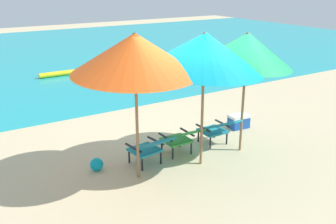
{
  "coord_description": "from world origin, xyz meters",
  "views": [
    {
      "loc": [
        -3.95,
        -5.87,
        3.35
      ],
      "look_at": [
        0.0,
        0.47,
        0.75
      ],
      "focal_mm": 40.98,
      "sensor_mm": 36.0,
      "label": 1
    }
  ],
  "objects_px": {
    "swim_buoy": "(61,73)",
    "beach_ball": "(97,164)",
    "lounge_chair_left": "(150,147)",
    "beach_umbrella_right": "(247,49)",
    "beach_umbrella_left": "(135,54)",
    "lounge_chair_right": "(218,128)",
    "cooler_box": "(239,121)",
    "beach_umbrella_center": "(204,52)",
    "lounge_chair_center": "(181,137)"
  },
  "relations": [
    {
      "from": "swim_buoy",
      "to": "beach_ball",
      "type": "relative_size",
      "value": 6.48
    },
    {
      "from": "lounge_chair_left",
      "to": "beach_umbrella_right",
      "type": "distance_m",
      "value": 2.59
    },
    {
      "from": "beach_ball",
      "to": "beach_umbrella_left",
      "type": "bearing_deg",
      "value": -49.24
    },
    {
      "from": "lounge_chair_right",
      "to": "beach_umbrella_right",
      "type": "relative_size",
      "value": 0.34
    },
    {
      "from": "cooler_box",
      "to": "beach_ball",
      "type": "bearing_deg",
      "value": -176.11
    },
    {
      "from": "beach_umbrella_left",
      "to": "beach_umbrella_center",
      "type": "xyz_separation_m",
      "value": [
        1.26,
        -0.17,
        -0.06
      ]
    },
    {
      "from": "lounge_chair_center",
      "to": "beach_ball",
      "type": "relative_size",
      "value": 3.56
    },
    {
      "from": "beach_umbrella_left",
      "to": "beach_umbrella_center",
      "type": "relative_size",
      "value": 0.9
    },
    {
      "from": "beach_ball",
      "to": "cooler_box",
      "type": "relative_size",
      "value": 0.5
    },
    {
      "from": "swim_buoy",
      "to": "beach_ball",
      "type": "distance_m",
      "value": 7.72
    },
    {
      "from": "lounge_chair_left",
      "to": "cooler_box",
      "type": "distance_m",
      "value": 2.84
    },
    {
      "from": "lounge_chair_right",
      "to": "cooler_box",
      "type": "bearing_deg",
      "value": 27.04
    },
    {
      "from": "lounge_chair_left",
      "to": "beach_ball",
      "type": "bearing_deg",
      "value": 157.42
    },
    {
      "from": "beach_umbrella_center",
      "to": "beach_umbrella_right",
      "type": "distance_m",
      "value": 1.06
    },
    {
      "from": "lounge_chair_left",
      "to": "beach_umbrella_right",
      "type": "bearing_deg",
      "value": -9.9
    },
    {
      "from": "beach_umbrella_left",
      "to": "beach_umbrella_right",
      "type": "distance_m",
      "value": 2.32
    },
    {
      "from": "swim_buoy",
      "to": "beach_umbrella_center",
      "type": "height_order",
      "value": "beach_umbrella_center"
    },
    {
      "from": "lounge_chair_left",
      "to": "lounge_chair_center",
      "type": "distance_m",
      "value": 0.74
    },
    {
      "from": "swim_buoy",
      "to": "lounge_chair_center",
      "type": "distance_m",
      "value": 7.85
    },
    {
      "from": "lounge_chair_left",
      "to": "beach_ball",
      "type": "relative_size",
      "value": 3.8
    },
    {
      "from": "cooler_box",
      "to": "lounge_chair_center",
      "type": "bearing_deg",
      "value": -164.5
    },
    {
      "from": "beach_umbrella_left",
      "to": "swim_buoy",
      "type": "bearing_deg",
      "value": 82.09
    },
    {
      "from": "lounge_chair_left",
      "to": "beach_umbrella_center",
      "type": "bearing_deg",
      "value": -24.93
    },
    {
      "from": "beach_umbrella_left",
      "to": "beach_umbrella_center",
      "type": "bearing_deg",
      "value": -7.52
    },
    {
      "from": "swim_buoy",
      "to": "cooler_box",
      "type": "xyz_separation_m",
      "value": [
        2.01,
        -7.29,
        0.06
      ]
    },
    {
      "from": "swim_buoy",
      "to": "beach_ball",
      "type": "bearing_deg",
      "value": -102.5
    },
    {
      "from": "swim_buoy",
      "to": "lounge_chair_center",
      "type": "height_order",
      "value": "lounge_chair_center"
    },
    {
      "from": "beach_ball",
      "to": "swim_buoy",
      "type": "bearing_deg",
      "value": 77.5
    },
    {
      "from": "lounge_chair_right",
      "to": "cooler_box",
      "type": "relative_size",
      "value": 1.78
    },
    {
      "from": "swim_buoy",
      "to": "beach_ball",
      "type": "xyz_separation_m",
      "value": [
        -1.67,
        -7.54,
        0.03
      ]
    },
    {
      "from": "beach_umbrella_right",
      "to": "beach_umbrella_center",
      "type": "bearing_deg",
      "value": -176.25
    },
    {
      "from": "beach_umbrella_left",
      "to": "beach_ball",
      "type": "height_order",
      "value": "beach_umbrella_left"
    },
    {
      "from": "lounge_chair_center",
      "to": "cooler_box",
      "type": "xyz_separation_m",
      "value": [
        2.02,
        0.56,
        -0.24
      ]
    },
    {
      "from": "beach_umbrella_left",
      "to": "lounge_chair_left",
      "type": "bearing_deg",
      "value": 32.09
    },
    {
      "from": "lounge_chair_center",
      "to": "beach_umbrella_left",
      "type": "height_order",
      "value": "beach_umbrella_left"
    },
    {
      "from": "beach_ball",
      "to": "lounge_chair_left",
      "type": "bearing_deg",
      "value": -22.58
    },
    {
      "from": "swim_buoy",
      "to": "beach_umbrella_left",
      "type": "distance_m",
      "value": 8.51
    },
    {
      "from": "swim_buoy",
      "to": "lounge_chair_right",
      "type": "bearing_deg",
      "value": -83.31
    },
    {
      "from": "lounge_chair_center",
      "to": "beach_ball",
      "type": "height_order",
      "value": "lounge_chair_center"
    },
    {
      "from": "beach_umbrella_left",
      "to": "beach_umbrella_center",
      "type": "distance_m",
      "value": 1.27
    },
    {
      "from": "lounge_chair_center",
      "to": "beach_umbrella_left",
      "type": "bearing_deg",
      "value": -164.39
    },
    {
      "from": "lounge_chair_right",
      "to": "beach_ball",
      "type": "relative_size",
      "value": 3.56
    },
    {
      "from": "lounge_chair_center",
      "to": "lounge_chair_right",
      "type": "bearing_deg",
      "value": 0.27
    },
    {
      "from": "beach_ball",
      "to": "lounge_chair_center",
      "type": "bearing_deg",
      "value": -10.54
    },
    {
      "from": "beach_ball",
      "to": "cooler_box",
      "type": "height_order",
      "value": "cooler_box"
    },
    {
      "from": "cooler_box",
      "to": "lounge_chair_left",
      "type": "bearing_deg",
      "value": -167.08
    },
    {
      "from": "beach_umbrella_left",
      "to": "cooler_box",
      "type": "distance_m",
      "value": 3.86
    },
    {
      "from": "beach_umbrella_left",
      "to": "lounge_chair_right",
      "type": "bearing_deg",
      "value": 8.81
    },
    {
      "from": "lounge_chair_center",
      "to": "lounge_chair_right",
      "type": "height_order",
      "value": "same"
    },
    {
      "from": "beach_umbrella_right",
      "to": "cooler_box",
      "type": "xyz_separation_m",
      "value": [
        0.83,
        0.97,
        -1.93
      ]
    }
  ]
}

